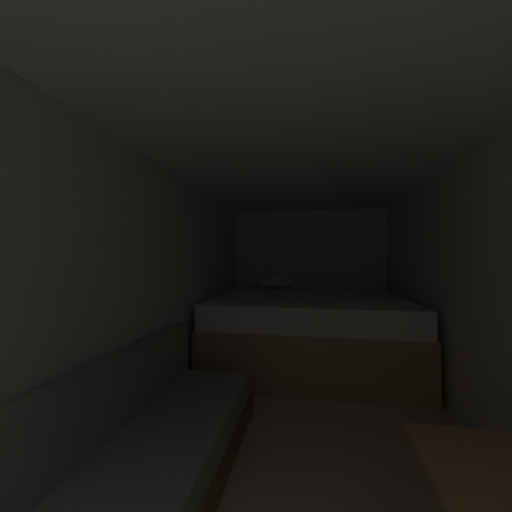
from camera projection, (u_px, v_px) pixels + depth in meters
The scene contains 7 objects.
ground_plane at pixel (307, 429), 2.29m from camera, with size 7.08×7.08×0.00m, color beige.
wall_back at pixel (308, 275), 4.82m from camera, with size 2.46×0.05×2.06m, color silver.
wall_left at pixel (161, 290), 2.51m from camera, with size 0.05×5.08×2.06m, color silver.
wall_right at pixel (484, 297), 2.08m from camera, with size 0.05×5.08×2.06m, color silver.
ceiling_slab at pixel (307, 155), 2.30m from camera, with size 2.46×5.08×0.05m, color white.
bed at pixel (308, 329), 3.76m from camera, with size 2.24×2.02×1.03m.
sofa_left at pixel (138, 465), 1.56m from camera, with size 0.70×2.16×0.72m.
Camera 1 is at (0.02, -0.50, 1.30)m, focal length 21.14 mm.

